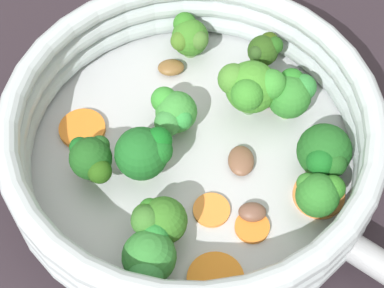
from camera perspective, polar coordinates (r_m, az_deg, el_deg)
The scene contains 26 objects.
ground_plane at distance 0.59m, azimuth 0.00°, elevation -1.67°, with size 4.00×4.00×0.00m, color #281F25.
skillet at distance 0.58m, azimuth 0.00°, elevation -1.25°, with size 0.31×0.31×0.02m, color #B2B5B7.
skillet_rim_wall at distance 0.55m, azimuth 0.00°, elevation 0.98°, with size 0.33×0.33×0.06m.
skillet_rivet_left at distance 0.53m, azimuth 9.67°, elevation -11.51°, with size 0.01×0.01×0.01m, color #AFB3B7.
skillet_rivet_right at distance 0.56m, azimuth 14.17°, elevation -4.89°, with size 0.01×0.01×0.01m, color #B1B9B8.
carrot_slice_0 at distance 0.56m, azimuth 11.19°, elevation -4.48°, with size 0.04×0.04×0.00m, color orange.
carrot_slice_1 at distance 0.62m, azimuth 7.41°, elevation 4.37°, with size 0.03×0.03×0.01m, color orange.
carrot_slice_2 at distance 0.54m, azimuth 5.37°, elevation -7.35°, with size 0.03×0.03×0.00m, color orange.
carrot_slice_3 at distance 0.55m, azimuth 1.75°, elevation -5.88°, with size 0.03×0.03×0.00m, color orange.
carrot_slice_4 at distance 0.60m, azimuth -9.73°, elevation 1.34°, with size 0.04×0.04×0.01m, color orange.
carrot_slice_5 at distance 0.52m, azimuth 2.11°, elevation -11.94°, with size 0.05×0.05×0.00m, color orange.
carrot_slice_6 at distance 0.58m, azimuth -3.83°, elevation -0.60°, with size 0.03×0.03×0.00m, color orange.
broccoli_floret_0 at distance 0.50m, azimuth -3.87°, elevation -10.22°, with size 0.05×0.04×0.05m.
broccoli_floret_1 at distance 0.61m, azimuth 6.48°, elevation 8.30°, with size 0.03×0.04×0.04m.
broccoli_floret_2 at distance 0.56m, azimuth 11.70°, elevation -0.82°, with size 0.05×0.05×0.05m.
broccoli_floret_3 at distance 0.57m, azimuth -1.78°, elevation 2.76°, with size 0.05×0.04×0.04m.
broccoli_floret_4 at distance 0.57m, azimuth 5.24°, elevation 5.07°, with size 0.05×0.05×0.06m.
broccoli_floret_5 at distance 0.54m, azimuth -4.33°, elevation -0.44°, with size 0.05×0.05×0.06m.
broccoli_floret_6 at distance 0.51m, azimuth -3.07°, elevation -6.75°, with size 0.04×0.05×0.05m.
broccoli_floret_7 at distance 0.63m, azimuth -0.26°, elevation 9.56°, with size 0.05×0.04×0.04m.
broccoli_floret_8 at distance 0.58m, azimuth 8.90°, elevation 4.39°, with size 0.04×0.05×0.05m.
broccoli_floret_9 at distance 0.53m, azimuth 11.22°, elevation -4.36°, with size 0.04×0.04×0.05m.
broccoli_floret_10 at distance 0.55m, azimuth -8.92°, elevation -1.26°, with size 0.04×0.04×0.05m.
mushroom_piece_0 at distance 0.57m, azimuth 4.39°, elevation -1.49°, with size 0.03×0.02×0.01m, color brown.
mushroom_piece_1 at distance 0.63m, azimuth -1.88°, elevation 6.82°, with size 0.03×0.02×0.01m, color brown.
mushroom_piece_2 at distance 0.54m, azimuth 5.39°, elevation -6.04°, with size 0.02×0.02×0.01m, color brown.
Camera 1 is at (0.28, -0.13, 0.51)m, focal length 60.00 mm.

